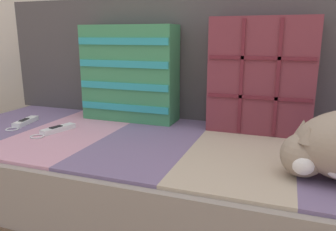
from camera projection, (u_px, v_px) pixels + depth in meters
The scene contains 6 objects.
couch at pixel (196, 190), 1.18m from camera, with size 2.05×0.82×0.38m.
sofa_backrest at pixel (219, 59), 1.39m from camera, with size 2.01×0.14×0.51m.
throw_pillow_quilted at pixel (261, 76), 1.20m from camera, with size 0.37×0.14×0.42m.
throw_pillow_striped at pixel (130, 73), 1.38m from camera, with size 0.40×0.14×0.40m.
game_remote_near at pixel (57, 130), 1.24m from camera, with size 0.09×0.19×0.02m.
game_remote_far at pixel (25, 122), 1.34m from camera, with size 0.08×0.19×0.02m.
Camera 1 is at (0.28, -0.91, 0.73)m, focal length 35.00 mm.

